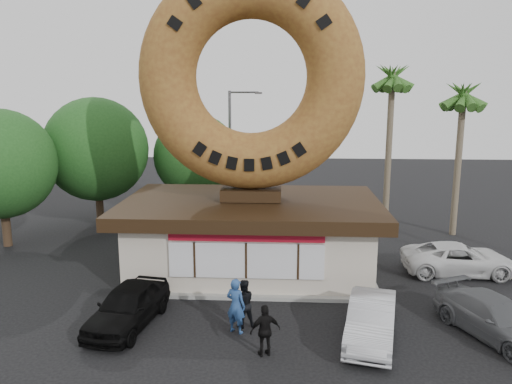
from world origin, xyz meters
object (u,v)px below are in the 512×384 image
object	(u,v)px
street_lamp	(232,147)
car_black	(128,306)
person_center	(243,303)
person_right	(265,330)
donut_shop	(251,233)
car_grey	(496,318)
person_left	(236,306)
car_white	(459,259)
car_silver	(371,320)
giant_donut	(251,77)

from	to	relation	value
street_lamp	car_black	bearing A→B (deg)	-97.45
person_center	person_right	size ratio (longest dim) A/B	1.03
street_lamp	donut_shop	bearing A→B (deg)	-79.50
person_center	car_grey	distance (m)	8.34
person_left	person_center	world-z (taller)	person_left
street_lamp	person_right	bearing A→B (deg)	-80.94
car_grey	car_white	size ratio (longest dim) A/B	0.92
person_left	person_right	xyz separation A→B (m)	(1.04, -1.45, -0.13)
street_lamp	person_center	distance (m)	15.96
car_black	car_white	bearing A→B (deg)	32.98
person_left	car_grey	world-z (taller)	person_left
car_white	car_grey	bearing A→B (deg)	172.77
donut_shop	street_lamp	world-z (taller)	street_lamp
donut_shop	person_center	size ratio (longest dim) A/B	6.63
donut_shop	car_black	xyz separation A→B (m)	(-3.89, -5.56, -1.05)
person_right	car_black	world-z (taller)	person_right
street_lamp	car_white	bearing A→B (deg)	-41.62
person_right	car_black	bearing A→B (deg)	-39.59
person_right	car_silver	distance (m)	3.60
person_center	car_silver	world-z (taller)	person_center
street_lamp	person_left	bearing A→B (deg)	-83.81
car_black	car_white	world-z (taller)	car_black
giant_donut	car_white	distance (m)	12.09
person_center	car_white	size ratio (longest dim) A/B	0.34
donut_shop	person_left	size ratio (longest dim) A/B	5.90
donut_shop	person_right	xyz separation A→B (m)	(0.90, -7.29, -0.95)
giant_donut	car_white	size ratio (longest dim) A/B	1.93
person_right	giant_donut	bearing A→B (deg)	-102.75
person_left	car_grey	bearing A→B (deg)	-154.11
person_right	car_grey	bearing A→B (deg)	172.33
person_left	car_white	distance (m)	11.12
person_left	car_silver	size ratio (longest dim) A/B	0.46
person_right	donut_shop	bearing A→B (deg)	-102.73
giant_donut	person_left	distance (m)	9.58
street_lamp	person_right	size ratio (longest dim) A/B	4.88
person_center	car_grey	bearing A→B (deg)	159.53
donut_shop	person_right	distance (m)	7.40
donut_shop	car_white	world-z (taller)	donut_shop
person_left	car_white	xyz separation A→B (m)	(9.33, 6.03, -0.27)
car_silver	car_black	bearing A→B (deg)	-170.68
car_black	person_right	bearing A→B (deg)	-10.54
giant_donut	street_lamp	size ratio (longest dim) A/B	1.18
giant_donut	car_black	world-z (taller)	giant_donut
car_silver	car_white	world-z (taller)	car_silver
donut_shop	car_black	distance (m)	6.87
person_left	donut_shop	bearing A→B (deg)	-66.55
car_silver	street_lamp	bearing A→B (deg)	123.93
donut_shop	street_lamp	size ratio (longest dim) A/B	1.40
giant_donut	street_lamp	world-z (taller)	giant_donut
giant_donut	street_lamp	distance (m)	10.95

